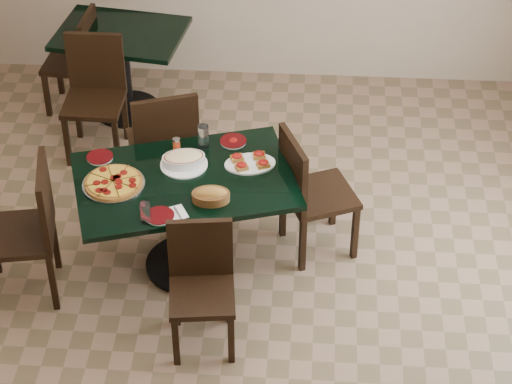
# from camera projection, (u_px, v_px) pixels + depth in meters

# --- Properties ---
(floor) EXTENTS (5.50, 5.50, 0.00)m
(floor) POSITION_uv_depth(u_px,v_px,m) (231.00, 288.00, 6.67)
(floor) COLOR #81624A
(floor) RESTS_ON ground
(room_shell) EXTENTS (5.50, 5.50, 5.50)m
(room_shell) POSITION_uv_depth(u_px,v_px,m) (390.00, 14.00, 7.24)
(room_shell) COLOR silver
(room_shell) RESTS_ON floor
(main_table) EXTENTS (1.59, 1.26, 0.75)m
(main_table) POSITION_uv_depth(u_px,v_px,m) (186.00, 201.00, 6.50)
(main_table) COLOR black
(main_table) RESTS_ON floor
(back_table) EXTENTS (1.08, 0.85, 0.75)m
(back_table) POSITION_uv_depth(u_px,v_px,m) (123.00, 56.00, 8.02)
(back_table) COLOR black
(back_table) RESTS_ON floor
(chair_far) EXTENTS (0.58, 0.58, 0.98)m
(chair_far) POSITION_uv_depth(u_px,v_px,m) (164.00, 141.00, 7.04)
(chair_far) COLOR black
(chair_far) RESTS_ON floor
(chair_near) EXTENTS (0.44, 0.44, 0.85)m
(chair_near) POSITION_uv_depth(u_px,v_px,m) (201.00, 279.00, 6.06)
(chair_near) COLOR black
(chair_near) RESTS_ON floor
(chair_right) EXTENTS (0.58, 0.58, 0.95)m
(chair_right) POSITION_uv_depth(u_px,v_px,m) (308.00, 188.00, 6.66)
(chair_right) COLOR black
(chair_right) RESTS_ON floor
(chair_left) EXTENTS (0.54, 0.54, 0.99)m
(chair_left) POSITION_uv_depth(u_px,v_px,m) (30.00, 224.00, 6.32)
(chair_left) COLOR black
(chair_left) RESTS_ON floor
(back_chair_near) EXTENTS (0.44, 0.44, 0.95)m
(back_chair_near) POSITION_uv_depth(u_px,v_px,m) (95.00, 88.00, 7.63)
(back_chair_near) COLOR black
(back_chair_near) RESTS_ON floor
(back_chair_left) EXTENTS (0.44, 0.44, 0.87)m
(back_chair_left) POSITION_uv_depth(u_px,v_px,m) (79.00, 57.00, 8.10)
(back_chair_left) COLOR black
(back_chair_left) RESTS_ON floor
(pepperoni_pizza) EXTENTS (0.40, 0.40, 0.04)m
(pepperoni_pizza) POSITION_uv_depth(u_px,v_px,m) (113.00, 183.00, 6.32)
(pepperoni_pizza) COLOR #B9B8C0
(pepperoni_pizza) RESTS_ON main_table
(lasagna_casserole) EXTENTS (0.31, 0.31, 0.09)m
(lasagna_casserole) POSITION_uv_depth(u_px,v_px,m) (184.00, 160.00, 6.47)
(lasagna_casserole) COLOR white
(lasagna_casserole) RESTS_ON main_table
(bread_basket) EXTENTS (0.25, 0.18, 0.10)m
(bread_basket) POSITION_uv_depth(u_px,v_px,m) (211.00, 195.00, 6.18)
(bread_basket) COLOR brown
(bread_basket) RESTS_ON main_table
(bruschetta_platter) EXTENTS (0.38, 0.30, 0.05)m
(bruschetta_platter) POSITION_uv_depth(u_px,v_px,m) (250.00, 162.00, 6.48)
(bruschetta_platter) COLOR white
(bruschetta_platter) RESTS_ON main_table
(side_plate_near) EXTENTS (0.18, 0.18, 0.02)m
(side_plate_near) POSITION_uv_depth(u_px,v_px,m) (160.00, 216.00, 6.08)
(side_plate_near) COLOR white
(side_plate_near) RESTS_ON main_table
(side_plate_far_r) EXTENTS (0.18, 0.18, 0.03)m
(side_plate_far_r) POSITION_uv_depth(u_px,v_px,m) (233.00, 141.00, 6.69)
(side_plate_far_r) COLOR white
(side_plate_far_r) RESTS_ON main_table
(side_plate_far_l) EXTENTS (0.18, 0.18, 0.02)m
(side_plate_far_l) POSITION_uv_depth(u_px,v_px,m) (100.00, 157.00, 6.55)
(side_plate_far_l) COLOR white
(side_plate_far_l) RESTS_ON main_table
(napkin_setting) EXTENTS (0.19, 0.19, 0.01)m
(napkin_setting) POSITION_uv_depth(u_px,v_px,m) (175.00, 213.00, 6.11)
(napkin_setting) COLOR white
(napkin_setting) RESTS_ON main_table
(water_glass_a) EXTENTS (0.08, 0.08, 0.16)m
(water_glass_a) POSITION_uv_depth(u_px,v_px,m) (203.00, 136.00, 6.61)
(water_glass_a) COLOR white
(water_glass_a) RESTS_ON main_table
(water_glass_b) EXTENTS (0.06, 0.06, 0.14)m
(water_glass_b) POSITION_uv_depth(u_px,v_px,m) (145.00, 213.00, 6.01)
(water_glass_b) COLOR white
(water_glass_b) RESTS_ON main_table
(pepper_shaker) EXTENTS (0.05, 0.05, 0.09)m
(pepper_shaker) POSITION_uv_depth(u_px,v_px,m) (177.00, 144.00, 6.61)
(pepper_shaker) COLOR red
(pepper_shaker) RESTS_ON main_table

